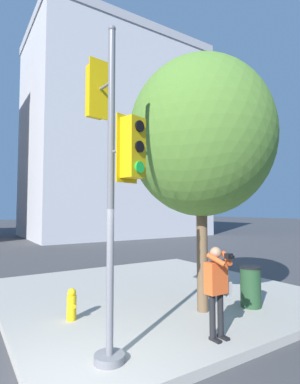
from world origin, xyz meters
The scene contains 7 objects.
sidewalk_corner centered at (3.50, 3.50, 0.09)m, with size 8.00×8.00×0.17m.
traffic_signal_pole centered at (0.73, 0.39, 3.29)m, with size 0.57×1.28×5.32m.
person_photographer centered at (2.70, 0.09, 1.15)m, with size 0.58×0.54×1.64m.
street_tree centered at (3.49, 1.34, 4.22)m, with size 3.43×3.43×5.94m.
fire_hydrant centered at (0.77, 2.41, 0.50)m, with size 0.20×0.26×0.66m.
trash_bin centered at (4.67, 0.95, 0.65)m, with size 0.50×0.50×0.95m.
building_right centered at (11.89, 23.37, 9.71)m, with size 16.69×11.27×19.40m.
Camera 1 is at (-1.31, -3.90, 2.49)m, focal length 28.00 mm.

